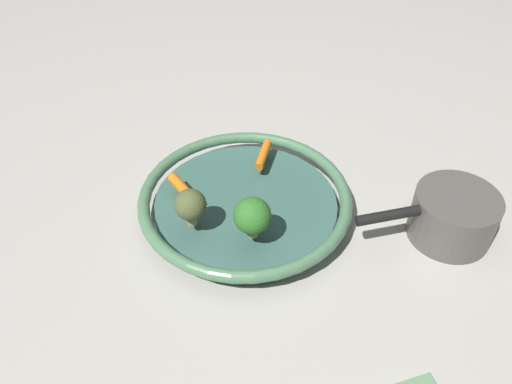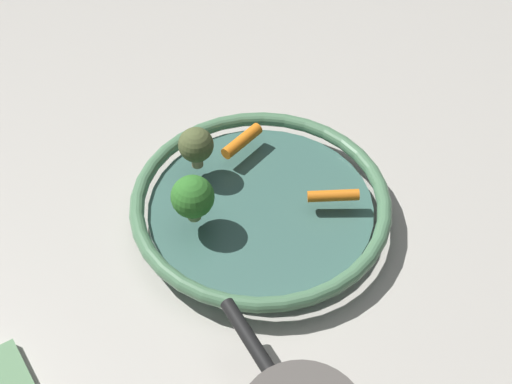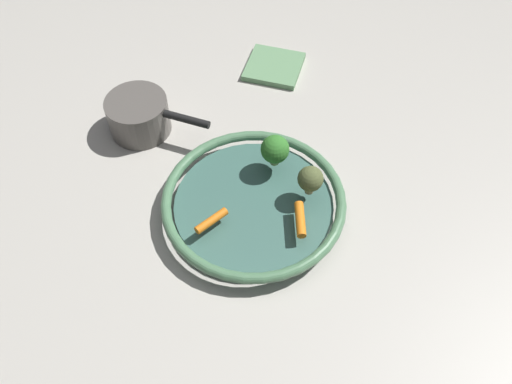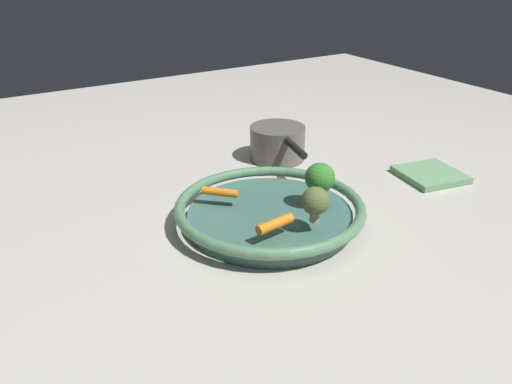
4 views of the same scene
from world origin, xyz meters
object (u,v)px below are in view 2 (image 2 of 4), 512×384
object	(u,v)px
baby_carrot_back	(333,196)
broccoli_floret_mid	(193,197)
baby_carrot_right	(242,141)
broccoli_floret_large	(196,145)
serving_bowl	(261,207)

from	to	relation	value
baby_carrot_back	broccoli_floret_mid	size ratio (longest dim) A/B	1.00
baby_carrot_back	baby_carrot_right	xyz separation A→B (m)	(0.16, 0.02, 0.00)
broccoli_floret_large	broccoli_floret_mid	world-z (taller)	broccoli_floret_mid
broccoli_floret_mid	baby_carrot_back	bearing A→B (deg)	-123.65
baby_carrot_right	broccoli_floret_mid	xyz separation A→B (m)	(-0.06, 0.13, 0.03)
broccoli_floret_large	baby_carrot_right	bearing A→B (deg)	-100.65
broccoli_floret_large	broccoli_floret_mid	xyz separation A→B (m)	(-0.07, 0.06, 0.00)
serving_bowl	baby_carrot_back	xyz separation A→B (m)	(-0.07, -0.06, 0.03)
serving_bowl	baby_carrot_back	world-z (taller)	baby_carrot_back
baby_carrot_back	broccoli_floret_mid	xyz separation A→B (m)	(0.10, 0.15, 0.03)
serving_bowl	broccoli_floret_large	xyz separation A→B (m)	(0.10, 0.02, 0.06)
baby_carrot_back	broccoli_floret_large	size ratio (longest dim) A/B	1.08
broccoli_floret_mid	serving_bowl	bearing A→B (deg)	-110.35
baby_carrot_right	broccoli_floret_mid	bearing A→B (deg)	112.65
serving_bowl	baby_carrot_right	world-z (taller)	baby_carrot_right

